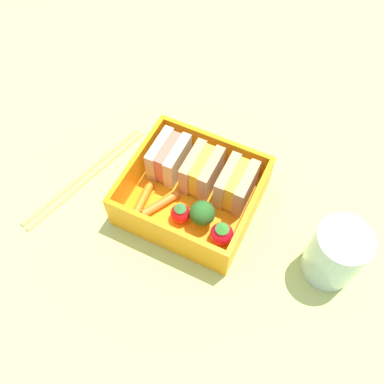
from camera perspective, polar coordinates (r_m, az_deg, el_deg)
ground_plane at (r=56.00cm, az=0.00°, el=-1.96°), size 120.00×120.00×2.00cm
bento_tray at (r=54.61cm, az=0.00°, el=-1.14°), size 15.74×14.42×1.20cm
bento_rim at (r=52.14cm, az=0.00°, el=0.45°), size 15.74×14.42×4.56cm
sandwich_left at (r=54.65cm, az=-3.09°, el=4.61°), size 3.76×5.68×4.83cm
sandwich_center_left at (r=53.42cm, az=1.33°, el=2.85°), size 3.76×5.68×4.83cm
sandwich_center at (r=52.58cm, az=5.92°, el=1.00°), size 3.76×5.68×4.83cm
carrot_stick_far_left at (r=53.81cm, az=-6.54°, el=-0.87°), size 1.48×4.98×1.04cm
carrot_stick_left at (r=53.21cm, az=-4.24°, el=-1.59°), size 3.42×4.98×1.05cm
strawberry_far_left at (r=51.53cm, az=-1.51°, el=-2.83°), size 2.43×2.43×3.03cm
broccoli_floret at (r=50.36cm, az=1.38°, el=-2.90°), size 3.06×3.06×3.97cm
strawberry_left at (r=50.22cm, az=3.98°, el=-5.55°), size 2.75×2.75×3.35cm
chopstick_pair at (r=58.70cm, az=-14.03°, el=2.19°), size 6.95×20.02×0.70cm
drinking_glass at (r=50.19cm, az=18.60°, el=-7.81°), size 6.07×6.07×8.05cm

